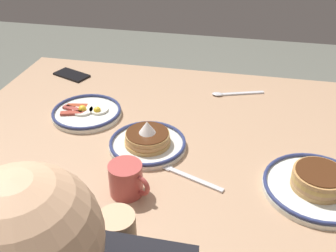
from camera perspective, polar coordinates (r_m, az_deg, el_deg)
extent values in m
cube|color=tan|center=(1.25, -1.31, -1.58)|extent=(1.32, 0.97, 0.04)
cylinder|color=#9B795D|center=(1.78, 19.54, -6.50)|extent=(0.06, 0.06, 0.68)
cylinder|color=#9B795D|center=(1.93, -14.82, -2.38)|extent=(0.06, 0.06, 0.68)
cylinder|color=white|center=(1.35, -11.83, 1.77)|extent=(0.23, 0.23, 0.01)
torus|color=navy|center=(1.34, -11.88, 2.21)|extent=(0.23, 0.23, 0.01)
cylinder|color=white|center=(1.34, -10.13, 2.37)|extent=(0.06, 0.06, 0.01)
sphere|color=yellow|center=(1.33, -10.36, 2.30)|extent=(0.02, 0.02, 0.02)
cylinder|color=white|center=(1.35, -12.42, 2.24)|extent=(0.07, 0.07, 0.01)
sphere|color=yellow|center=(1.34, -12.46, 2.45)|extent=(0.03, 0.03, 0.03)
cube|color=#A73B22|center=(1.38, -13.21, 2.90)|extent=(0.07, 0.03, 0.01)
cube|color=#9E3B33|center=(1.36, -13.62, 2.39)|extent=(0.09, 0.04, 0.01)
cube|color=#A93C2E|center=(1.34, -14.04, 1.86)|extent=(0.07, 0.04, 0.01)
cylinder|color=white|center=(1.08, 20.94, -8.63)|extent=(0.27, 0.27, 0.01)
torus|color=navy|center=(1.07, 21.06, -8.14)|extent=(0.27, 0.27, 0.01)
cylinder|color=tan|center=(1.07, 21.07, -8.10)|extent=(0.13, 0.13, 0.01)
cylinder|color=tan|center=(1.06, 21.20, -7.61)|extent=(0.13, 0.13, 0.01)
cylinder|color=gold|center=(1.06, 21.32, -7.10)|extent=(0.13, 0.13, 0.01)
cylinder|color=tan|center=(1.05, 21.45, -6.60)|extent=(0.13, 0.13, 0.01)
cylinder|color=#4C2814|center=(1.05, 21.53, -6.28)|extent=(0.12, 0.12, 0.00)
cylinder|color=silver|center=(1.16, -3.00, -2.85)|extent=(0.23, 0.23, 0.01)
torus|color=navy|center=(1.16, -3.01, -2.36)|extent=(0.23, 0.23, 0.01)
cylinder|color=tan|center=(1.16, -3.01, -2.32)|extent=(0.14, 0.14, 0.01)
cylinder|color=tan|center=(1.15, -3.03, -1.83)|extent=(0.13, 0.13, 0.01)
cylinder|color=tan|center=(1.14, -3.05, -1.33)|extent=(0.13, 0.13, 0.01)
cylinder|color=#4C2814|center=(1.14, -3.06, -1.02)|extent=(0.13, 0.13, 0.00)
cone|color=white|center=(1.13, -3.09, -0.17)|extent=(0.05, 0.05, 0.04)
cylinder|color=#BF4C47|center=(0.99, -6.21, -7.76)|extent=(0.09, 0.09, 0.09)
torus|color=#BF4C47|center=(0.97, -4.20, -8.68)|extent=(0.06, 0.03, 0.06)
cylinder|color=brown|center=(0.97, -6.31, -6.51)|extent=(0.07, 0.07, 0.01)
cube|color=black|center=(1.65, -13.97, 7.30)|extent=(0.16, 0.12, 0.01)
cube|color=silver|center=(1.05, 3.54, -7.65)|extent=(0.18, 0.08, 0.01)
cube|color=silver|center=(1.09, -0.06, -5.81)|extent=(0.03, 0.01, 0.00)
cube|color=silver|center=(1.09, -0.23, -5.97)|extent=(0.03, 0.01, 0.00)
cube|color=silver|center=(1.08, -0.41, -6.14)|extent=(0.03, 0.01, 0.00)
cube|color=silver|center=(1.08, -0.59, -6.30)|extent=(0.03, 0.01, 0.00)
cube|color=silver|center=(1.15, -22.70, -6.52)|extent=(0.19, 0.09, 0.01)
cube|color=silver|center=(1.48, 10.45, 4.72)|extent=(0.18, 0.07, 0.01)
ellipsoid|color=silver|center=(1.46, 7.28, 4.68)|extent=(0.04, 0.03, 0.01)
sphere|color=#DEAC82|center=(0.53, -20.07, -15.38)|extent=(0.20, 0.20, 0.20)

